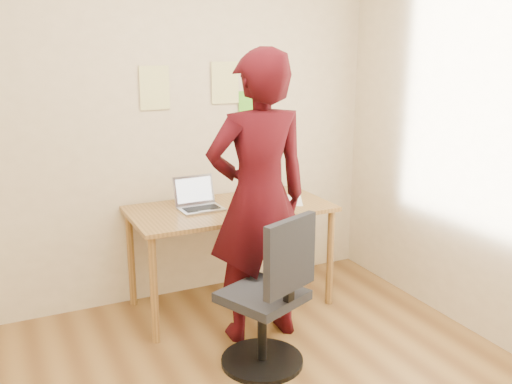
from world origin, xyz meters
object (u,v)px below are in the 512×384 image
laptop (198,201)px  office_chair (270,304)px  person (259,199)px  phone (260,210)px  desk (230,219)px

laptop → office_chair: size_ratio=0.32×
person → phone: bearing=-114.3°
desk → phone: bearing=-47.7°
phone → desk: bearing=111.0°
phone → person: size_ratio=0.07×
phone → office_chair: 0.83m
phone → person: 0.39m
phone → office_chair: size_ratio=0.14×
person → desk: bearing=-87.6°
office_chair → desk: bearing=58.8°
desk → laptop: size_ratio=4.63×
laptop → office_chair: (0.09, -0.94, -0.38)m
desk → office_chair: bearing=-98.1°
person → office_chair: bearing=77.3°
laptop → office_chair: laptop is taller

